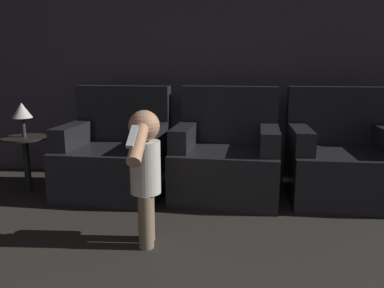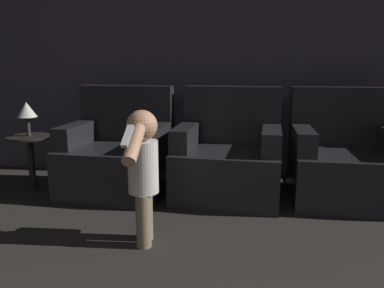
% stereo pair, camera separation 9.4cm
% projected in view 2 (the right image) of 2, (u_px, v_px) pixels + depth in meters
% --- Properties ---
extents(wall_back, '(8.40, 0.05, 2.60)m').
position_uv_depth(wall_back, '(209.00, 53.00, 3.92)').
color(wall_back, '#3D3842').
rests_on(wall_back, ground_plane).
extents(armchair_left, '(0.98, 0.88, 0.98)m').
position_uv_depth(armchair_left, '(119.00, 156.00, 3.53)').
color(armchair_left, black).
rests_on(armchair_left, ground_plane).
extents(armchair_middle, '(0.99, 0.90, 0.98)m').
position_uv_depth(armchair_middle, '(228.00, 159.00, 3.42)').
color(armchair_middle, black).
rests_on(armchair_middle, ground_plane).
extents(armchair_right, '(0.96, 0.86, 0.98)m').
position_uv_depth(armchair_right, '(345.00, 162.00, 3.30)').
color(armchair_right, black).
rests_on(armchair_right, ground_plane).
extents(person_toddler, '(0.20, 0.62, 0.91)m').
position_uv_depth(person_toddler, '(143.00, 167.00, 2.43)').
color(person_toddler, brown).
rests_on(person_toddler, ground_plane).
extents(side_table, '(0.40, 0.40, 0.53)m').
position_uv_depth(side_table, '(30.00, 147.00, 3.55)').
color(side_table, black).
rests_on(side_table, ground_plane).
extents(lamp, '(0.18, 0.18, 0.32)m').
position_uv_depth(lamp, '(27.00, 110.00, 3.48)').
color(lamp, '#262626').
rests_on(lamp, side_table).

